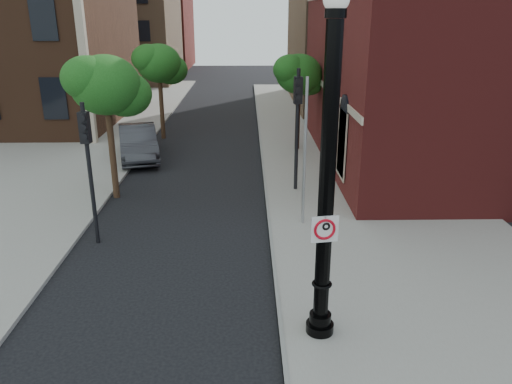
{
  "coord_description": "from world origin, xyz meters",
  "views": [
    {
      "loc": [
        1.32,
        -9.48,
        6.73
      ],
      "look_at": [
        1.53,
        2.0,
        2.6
      ],
      "focal_mm": 35.0,
      "sensor_mm": 36.0,
      "label": 1
    }
  ],
  "objects_px": {
    "traffic_signal_left": "(87,151)",
    "parked_car": "(138,143)",
    "lamppost": "(326,195)",
    "traffic_signal_right": "(298,111)",
    "no_parking_sign": "(325,229)"
  },
  "relations": [
    {
      "from": "traffic_signal_left",
      "to": "traffic_signal_right",
      "type": "height_order",
      "value": "traffic_signal_right"
    },
    {
      "from": "lamppost",
      "to": "traffic_signal_right",
      "type": "distance_m",
      "value": 9.47
    },
    {
      "from": "lamppost",
      "to": "parked_car",
      "type": "height_order",
      "value": "lamppost"
    },
    {
      "from": "traffic_signal_right",
      "to": "parked_car",
      "type": "bearing_deg",
      "value": 137.95
    },
    {
      "from": "traffic_signal_left",
      "to": "parked_car",
      "type": "bearing_deg",
      "value": 100.23
    },
    {
      "from": "no_parking_sign",
      "to": "lamppost",
      "type": "bearing_deg",
      "value": 73.29
    },
    {
      "from": "lamppost",
      "to": "parked_car",
      "type": "bearing_deg",
      "value": 115.52
    },
    {
      "from": "parked_car",
      "to": "traffic_signal_right",
      "type": "distance_m",
      "value": 9.05
    },
    {
      "from": "parked_car",
      "to": "traffic_signal_left",
      "type": "bearing_deg",
      "value": -100.37
    },
    {
      "from": "lamppost",
      "to": "parked_car",
      "type": "xyz_separation_m",
      "value": [
        -6.86,
        14.37,
        -2.52
      ]
    },
    {
      "from": "no_parking_sign",
      "to": "traffic_signal_right",
      "type": "xyz_separation_m",
      "value": [
        0.37,
        9.64,
        0.58
      ]
    },
    {
      "from": "no_parking_sign",
      "to": "parked_car",
      "type": "relative_size",
      "value": 0.12
    },
    {
      "from": "traffic_signal_left",
      "to": "traffic_signal_right",
      "type": "relative_size",
      "value": 0.91
    },
    {
      "from": "no_parking_sign",
      "to": "traffic_signal_left",
      "type": "bearing_deg",
      "value": 132.26
    },
    {
      "from": "lamppost",
      "to": "traffic_signal_left",
      "type": "distance_m",
      "value": 7.92
    }
  ]
}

